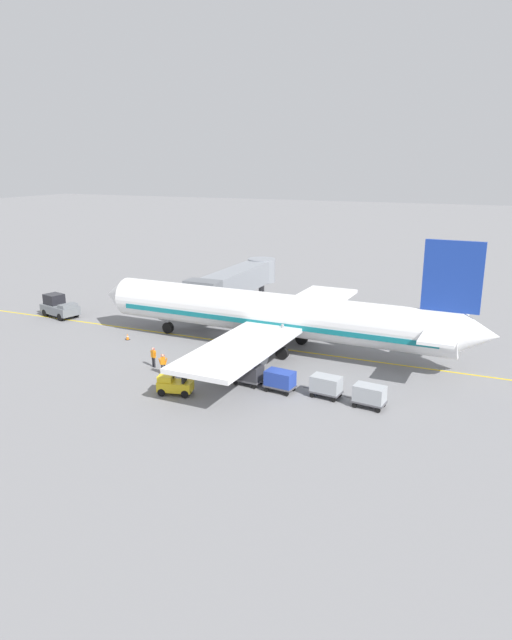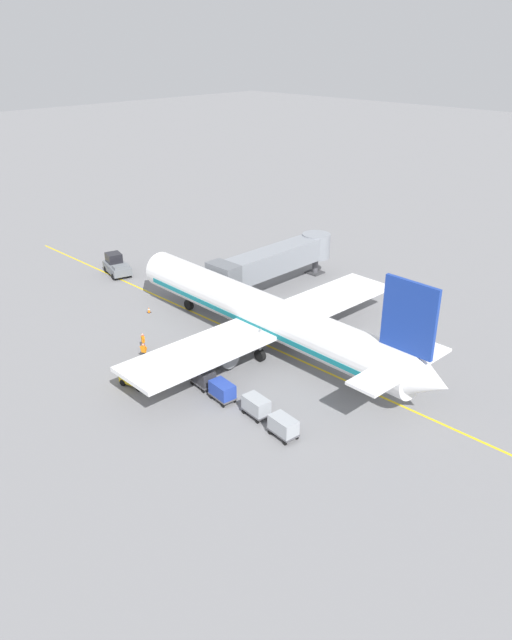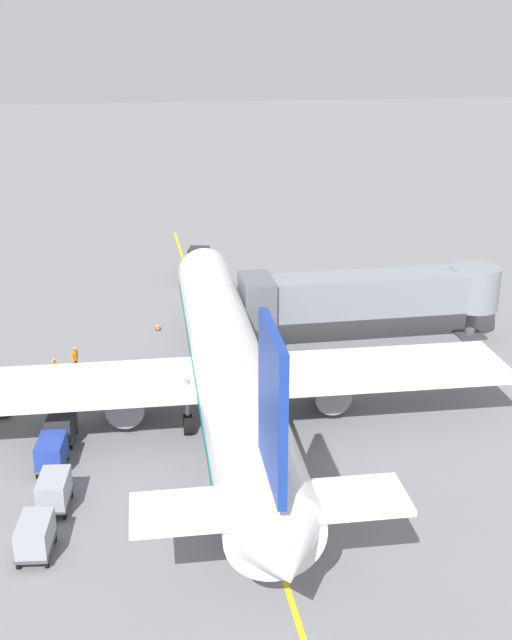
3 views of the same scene
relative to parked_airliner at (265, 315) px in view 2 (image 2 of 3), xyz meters
name	(u,v)px [view 2 (image 2 of 3)]	position (x,y,z in m)	size (l,w,h in m)	color
ground_plane	(251,338)	(0.22, 2.11, -3.19)	(400.00, 400.00, 0.00)	slate
gate_lead_in_line	(251,338)	(0.22, 2.11, -3.18)	(0.24, 80.00, 0.01)	gold
parked_airliner	(265,315)	(0.00, 0.00, 0.00)	(30.15, 37.29, 10.63)	white
jet_bridge	(275,260)	(10.89, 9.00, 0.27)	(17.58, 3.50, 4.98)	gray
pushback_tractor	(117,266)	(0.97, 25.69, -2.09)	(3.24, 4.81, 2.40)	slate
baggage_tug_lead	(134,378)	(-12.60, 2.79, -2.47)	(1.79, 2.71, 1.62)	gold
baggage_cart_front	(203,376)	(-8.76, -1.38, -2.24)	(1.54, 2.96, 1.58)	#4C4C51
baggage_cart_second_in_train	(222,390)	(-9.07, -4.07, -2.24)	(1.54, 2.96, 1.58)	#4C4C51
baggage_cart_third_in_train	(256,405)	(-8.73, -7.47, -2.24)	(1.54, 2.96, 1.58)	#4C4C51
baggage_cart_tail_end	(283,426)	(-9.25, -10.71, -2.24)	(1.54, 2.96, 1.58)	#4C4C51
ground_crew_wing_walker	(144,351)	(-9.54, 5.68, -2.23)	(0.41, 0.69, 1.69)	#232328
ground_crew_loader	(218,343)	(-3.93, 2.09, -2.23)	(0.73, 0.30, 1.69)	#232328
ground_crew_marshaller	(143,341)	(-8.43, 7.32, -2.23)	(0.35, 0.71, 1.69)	#232328
safety_cone_nose_left	(149,310)	(-3.08, 13.82, -2.90)	(0.36, 0.36, 0.59)	black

